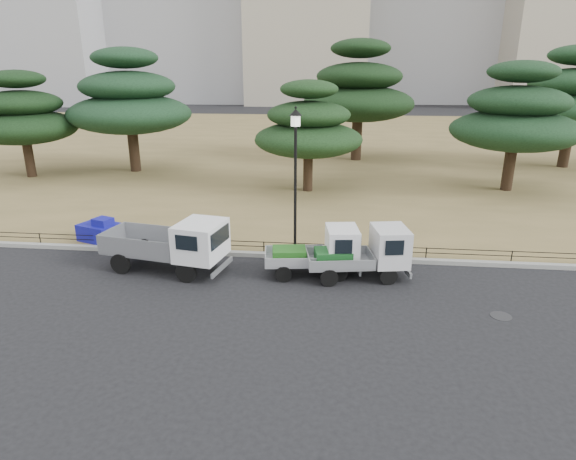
# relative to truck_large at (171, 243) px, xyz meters

# --- Properties ---
(ground) EXTENTS (220.00, 220.00, 0.00)m
(ground) POSITION_rel_truck_large_xyz_m (3.95, -1.01, -1.03)
(ground) COLOR black
(lawn) EXTENTS (120.00, 56.00, 0.15)m
(lawn) POSITION_rel_truck_large_xyz_m (3.95, 29.59, -0.96)
(lawn) COLOR olive
(lawn) RESTS_ON ground
(curb) EXTENTS (120.00, 0.25, 0.16)m
(curb) POSITION_rel_truck_large_xyz_m (3.95, 1.59, -0.95)
(curb) COLOR gray
(curb) RESTS_ON ground
(truck_large) EXTENTS (4.49, 2.41, 1.86)m
(truck_large) POSITION_rel_truck_large_xyz_m (0.00, 0.00, 0.00)
(truck_large) COLOR black
(truck_large) RESTS_ON ground
(truck_kei_front) EXTENTS (3.29, 1.73, 1.66)m
(truck_kei_front) POSITION_rel_truck_large_xyz_m (5.10, 0.22, -0.21)
(truck_kei_front) COLOR black
(truck_kei_front) RESTS_ON ground
(truck_kei_rear) EXTENTS (3.51, 1.94, 1.74)m
(truck_kei_rear) POSITION_rel_truck_large_xyz_m (6.64, 0.14, -0.17)
(truck_kei_rear) COLOR black
(truck_kei_rear) RESTS_ON ground
(street_lamp) EXTENTS (0.47, 0.47, 5.27)m
(street_lamp) POSITION_rel_truck_large_xyz_m (4.12, 1.89, 2.68)
(street_lamp) COLOR black
(street_lamp) RESTS_ON lawn
(pipe_fence) EXTENTS (38.00, 0.04, 0.40)m
(pipe_fence) POSITION_rel_truck_large_xyz_m (3.95, 1.74, -0.59)
(pipe_fence) COLOR black
(pipe_fence) RESTS_ON lawn
(tarp_pile) EXTENTS (1.73, 1.50, 0.97)m
(tarp_pile) POSITION_rel_truck_large_xyz_m (-3.82, 2.31, -0.50)
(tarp_pile) COLOR #1515A4
(tarp_pile) RESTS_ON lawn
(manhole) EXTENTS (0.60, 0.60, 0.01)m
(manhole) POSITION_rel_truck_large_xyz_m (10.45, -2.21, -1.03)
(manhole) COLOR #2D2D30
(manhole) RESTS_ON ground
(pine_west_far) EXTENTS (6.44, 6.44, 6.51)m
(pine_west_far) POSITION_rel_truck_large_xyz_m (-13.89, 13.28, 2.87)
(pine_west_far) COLOR black
(pine_west_far) RESTS_ON lawn
(pine_west_near) EXTENTS (7.86, 7.86, 7.86)m
(pine_west_near) POSITION_rel_truck_large_xyz_m (-7.97, 15.68, 3.65)
(pine_west_near) COLOR black
(pine_west_near) RESTS_ON lawn
(pine_center_left) EXTENTS (5.93, 5.93, 6.03)m
(pine_center_left) POSITION_rel_truck_large_xyz_m (3.94, 11.47, 2.60)
(pine_center_left) COLOR black
(pine_center_left) RESTS_ON lawn
(pine_center_right) EXTENTS (8.10, 8.10, 8.59)m
(pine_center_right) POSITION_rel_truck_large_xyz_m (6.89, 21.50, 4.09)
(pine_center_right) COLOR black
(pine_center_right) RESTS_ON lawn
(pine_east_near) EXTENTS (6.93, 6.93, 7.00)m
(pine_east_near) POSITION_rel_truck_large_xyz_m (15.18, 12.85, 3.16)
(pine_east_near) COLOR black
(pine_east_near) RESTS_ON lawn
(pine_east_far) EXTENTS (8.04, 8.04, 8.07)m
(pine_east_far) POSITION_rel_truck_large_xyz_m (21.26, 20.24, 3.78)
(pine_east_far) COLOR black
(pine_east_far) RESTS_ON lawn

